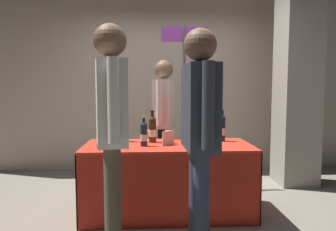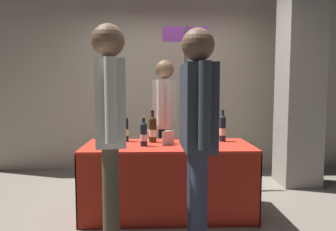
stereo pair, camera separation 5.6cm
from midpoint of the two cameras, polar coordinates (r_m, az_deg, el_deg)
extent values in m
plane|color=gray|center=(3.42, 0.49, -17.43)|extent=(12.00, 12.00, 0.00)
cube|color=#B2A893|center=(5.03, -0.45, 8.01)|extent=(5.92, 0.12, 3.14)
cube|color=gray|center=(4.56, 23.54, 10.37)|extent=(0.49, 0.49, 3.53)
cube|color=red|center=(3.21, 0.50, -5.56)|extent=(1.72, 0.75, 0.02)
cube|color=#A32519|center=(2.95, 0.83, -13.85)|extent=(1.72, 0.01, 0.70)
cube|color=#A32519|center=(3.66, 0.23, -10.11)|extent=(1.72, 0.01, 0.70)
cube|color=#A32519|center=(3.37, -14.47, -11.57)|extent=(0.01, 0.75, 0.70)
cube|color=#A32519|center=(3.44, 15.13, -11.23)|extent=(0.01, 0.75, 0.70)
cylinder|color=#38230F|center=(3.33, -2.35, -2.92)|extent=(0.08, 0.08, 0.24)
sphere|color=#38230F|center=(3.32, -2.36, -0.89)|extent=(0.08, 0.08, 0.08)
cylinder|color=#38230F|center=(3.31, -2.36, -0.13)|extent=(0.03, 0.03, 0.09)
cylinder|color=black|center=(3.31, -2.37, 0.79)|extent=(0.04, 0.04, 0.02)
cylinder|color=beige|center=(3.33, -2.35, -3.24)|extent=(0.08, 0.08, 0.08)
cylinder|color=#38230F|center=(3.08, -11.84, -3.94)|extent=(0.07, 0.07, 0.21)
sphere|color=#38230F|center=(3.06, -11.88, -2.03)|extent=(0.07, 0.07, 0.07)
cylinder|color=#38230F|center=(3.06, -11.89, -1.29)|extent=(0.03, 0.03, 0.08)
cylinder|color=black|center=(3.05, -11.91, -0.38)|extent=(0.04, 0.04, 0.02)
cylinder|color=beige|center=(3.08, -11.84, -4.25)|extent=(0.08, 0.08, 0.07)
cylinder|color=black|center=(3.42, -7.47, -2.81)|extent=(0.08, 0.08, 0.23)
sphere|color=black|center=(3.40, -7.49, -0.89)|extent=(0.08, 0.08, 0.08)
cylinder|color=black|center=(3.40, -7.49, -0.33)|extent=(0.03, 0.03, 0.07)
cylinder|color=maroon|center=(3.40, -7.50, 0.37)|extent=(0.04, 0.04, 0.02)
cylinder|color=beige|center=(3.42, -7.46, -3.11)|extent=(0.08, 0.08, 0.07)
cylinder|color=#192333|center=(3.44, 10.47, -2.62)|extent=(0.07, 0.07, 0.25)
sphere|color=#192333|center=(3.42, 10.50, -0.53)|extent=(0.07, 0.07, 0.07)
cylinder|color=#192333|center=(3.42, 10.51, 0.08)|extent=(0.03, 0.03, 0.07)
cylinder|color=black|center=(3.42, 10.53, 0.85)|extent=(0.03, 0.03, 0.02)
cylinder|color=beige|center=(3.44, 10.47, -2.95)|extent=(0.07, 0.07, 0.08)
cylinder|color=#192333|center=(3.12, -3.97, -3.76)|extent=(0.07, 0.07, 0.21)
sphere|color=#192333|center=(3.10, -3.98, -1.89)|extent=(0.07, 0.07, 0.07)
cylinder|color=#192333|center=(3.10, -3.99, -1.16)|extent=(0.03, 0.03, 0.08)
cylinder|color=#B7932D|center=(3.09, -3.99, -0.27)|extent=(0.04, 0.04, 0.02)
cylinder|color=beige|center=(3.12, -3.97, -4.06)|extent=(0.07, 0.07, 0.07)
cylinder|color=silver|center=(3.44, -3.32, -4.63)|extent=(0.07, 0.07, 0.00)
cylinder|color=silver|center=(3.44, -3.32, -4.12)|extent=(0.01, 0.01, 0.06)
cone|color=silver|center=(3.43, -3.33, -3.14)|extent=(0.07, 0.07, 0.06)
cylinder|color=silver|center=(3.26, -10.29, -5.24)|extent=(0.06, 0.06, 0.00)
cylinder|color=silver|center=(3.25, -10.30, -4.59)|extent=(0.01, 0.01, 0.07)
cone|color=silver|center=(3.24, -10.32, -3.32)|extent=(0.07, 0.07, 0.07)
cylinder|color=#590C19|center=(3.24, -10.31, -3.68)|extent=(0.04, 0.04, 0.02)
cylinder|color=silver|center=(3.31, 0.54, -5.02)|extent=(0.06, 0.06, 0.00)
cylinder|color=silver|center=(3.30, 0.54, -4.45)|extent=(0.01, 0.01, 0.06)
cone|color=silver|center=(3.29, 0.54, -3.36)|extent=(0.07, 0.07, 0.06)
cylinder|color=#590C19|center=(3.29, 0.54, -3.66)|extent=(0.04, 0.04, 0.02)
cylinder|color=slate|center=(3.44, -9.85, -3.09)|extent=(0.09, 0.09, 0.20)
cylinder|color=#38722D|center=(3.45, -9.92, -0.57)|extent=(0.05, 0.02, 0.30)
ellipsoid|color=pink|center=(3.44, -9.58, 1.92)|extent=(0.03, 0.03, 0.05)
cylinder|color=#38722D|center=(3.43, -10.03, -1.05)|extent=(0.01, 0.04, 0.24)
ellipsoid|color=red|center=(3.40, -10.15, 0.97)|extent=(0.03, 0.03, 0.05)
cylinder|color=#38722D|center=(3.42, -9.91, -0.70)|extent=(0.03, 0.03, 0.29)
ellipsoid|color=red|center=(3.42, -10.14, 1.71)|extent=(0.03, 0.03, 0.05)
cylinder|color=#38722D|center=(3.43, -9.42, -1.26)|extent=(0.03, 0.03, 0.22)
ellipsoid|color=gold|center=(3.41, -9.69, 0.55)|extent=(0.03, 0.03, 0.05)
cylinder|color=#38722D|center=(3.42, -9.94, -0.93)|extent=(0.02, 0.03, 0.26)
ellipsoid|color=red|center=(3.42, -9.79, 1.26)|extent=(0.03, 0.03, 0.05)
cube|color=silver|center=(3.16, 0.53, -4.18)|extent=(0.13, 0.09, 0.15)
cylinder|color=black|center=(4.00, 0.05, -7.90)|extent=(0.12, 0.12, 0.82)
cylinder|color=black|center=(3.84, -0.42, -8.43)|extent=(0.12, 0.12, 0.82)
cube|color=beige|center=(3.83, -0.18, 2.15)|extent=(0.30, 0.46, 0.58)
sphere|color=brown|center=(3.83, -0.19, 8.47)|extent=(0.23, 0.23, 0.23)
cylinder|color=beige|center=(4.07, 0.50, 2.65)|extent=(0.08, 0.08, 0.54)
cylinder|color=beige|center=(3.57, -0.97, 2.33)|extent=(0.08, 0.08, 0.54)
cylinder|color=#2D3347|center=(2.32, 6.40, -17.06)|extent=(0.12, 0.12, 0.86)
cylinder|color=#2D3347|center=(2.49, 5.60, -15.50)|extent=(0.12, 0.12, 0.86)
cube|color=#2D333D|center=(2.25, 6.15, 1.57)|extent=(0.23, 0.48, 0.61)
sphere|color=brown|center=(2.26, 6.26, 12.81)|extent=(0.24, 0.24, 0.24)
cylinder|color=#2D333D|center=(1.97, 7.60, 1.80)|extent=(0.08, 0.08, 0.56)
cylinder|color=#2D333D|center=(2.52, 5.03, 2.50)|extent=(0.08, 0.08, 0.56)
cylinder|color=#4C4233|center=(2.41, -9.72, -16.00)|extent=(0.12, 0.12, 0.88)
cylinder|color=#4C4233|center=(2.55, -9.94, -14.81)|extent=(0.12, 0.12, 0.88)
cube|color=beige|center=(2.33, -10.10, 2.33)|extent=(0.28, 0.42, 0.63)
sphere|color=brown|center=(2.35, -10.27, 13.42)|extent=(0.24, 0.24, 0.24)
cylinder|color=beige|center=(2.09, -9.75, 2.74)|extent=(0.08, 0.08, 0.58)
cylinder|color=beige|center=(2.56, -10.41, 3.11)|extent=(0.08, 0.08, 0.58)
cylinder|color=#47474C|center=(4.16, 3.57, 1.78)|extent=(0.04, 0.04, 2.14)
cube|color=#7A3393|center=(4.21, 3.64, 14.69)|extent=(0.60, 0.02, 0.20)
camera|label=1|loc=(0.03, -89.49, 0.04)|focal=33.13mm
camera|label=2|loc=(0.03, 90.51, -0.04)|focal=33.13mm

